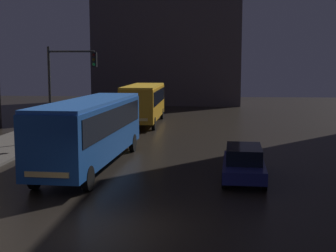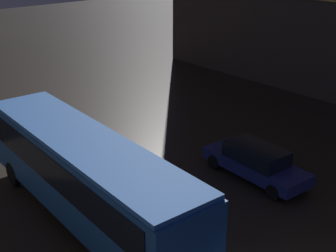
{
  "view_description": "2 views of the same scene",
  "coord_description": "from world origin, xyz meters",
  "views": [
    {
      "loc": [
        2.91,
        -13.27,
        4.87
      ],
      "look_at": [
        0.92,
        10.98,
        1.71
      ],
      "focal_mm": 50.0,
      "sensor_mm": 36.0,
      "label": 1
    },
    {
      "loc": [
        -9.82,
        -4.14,
        9.63
      ],
      "look_at": [
        1.14,
        8.39,
        2.75
      ],
      "focal_mm": 50.0,
      "sensor_mm": 36.0,
      "label": 2
    }
  ],
  "objects": [
    {
      "name": "car_taxi",
      "position": [
        4.54,
        6.66,
        0.74
      ],
      "size": [
        2.0,
        4.83,
        1.43
      ],
      "rotation": [
        0.0,
        0.0,
        3.08
      ],
      "color": "navy",
      "rests_on": "ground"
    },
    {
      "name": "bus_near",
      "position": [
        -2.54,
        8.51,
        2.01
      ],
      "size": [
        2.96,
        11.45,
        3.26
      ],
      "rotation": [
        0.0,
        0.0,
        3.09
      ],
      "color": "#194793",
      "rests_on": "ground"
    }
  ]
}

